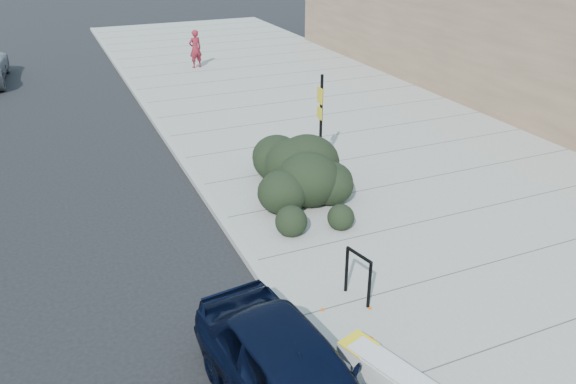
% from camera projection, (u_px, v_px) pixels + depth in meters
% --- Properties ---
extents(ground, '(120.00, 120.00, 0.00)m').
position_uv_depth(ground, '(253.00, 267.00, 11.57)').
color(ground, black).
rests_on(ground, ground).
extents(sidewalk_near, '(11.20, 50.00, 0.15)m').
position_uv_depth(sidewalk_near, '(365.00, 145.00, 17.67)').
color(sidewalk_near, gray).
rests_on(sidewalk_near, ground).
extents(curb_near, '(0.22, 50.00, 0.17)m').
position_uv_depth(curb_near, '(191.00, 173.00, 15.65)').
color(curb_near, '#9E9E99').
rests_on(curb_near, ground).
extents(bench, '(1.10, 2.27, 0.67)m').
position_uv_depth(bench, '(405.00, 383.00, 7.77)').
color(bench, gray).
rests_on(bench, sidewalk_near).
extents(bike_rack, '(0.19, 0.66, 0.98)m').
position_uv_depth(bike_rack, '(358.00, 272.00, 10.12)').
color(bike_rack, black).
rests_on(bike_rack, sidewalk_near).
extents(sign_post, '(0.10, 0.31, 2.67)m').
position_uv_depth(sign_post, '(320.00, 117.00, 15.15)').
color(sign_post, black).
rests_on(sign_post, sidewalk_near).
extents(hedge, '(3.55, 4.61, 1.55)m').
position_uv_depth(hedge, '(297.00, 166.00, 13.99)').
color(hedge, black).
rests_on(hedge, sidewalk_near).
extents(sedan_navy, '(2.10, 4.22, 1.38)m').
position_uv_depth(sedan_navy, '(292.00, 377.00, 7.86)').
color(sedan_navy, black).
rests_on(sedan_navy, ground).
extents(pedestrian, '(0.71, 0.55, 1.74)m').
position_uv_depth(pedestrian, '(195.00, 49.00, 26.18)').
color(pedestrian, maroon).
rests_on(pedestrian, sidewalk_near).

